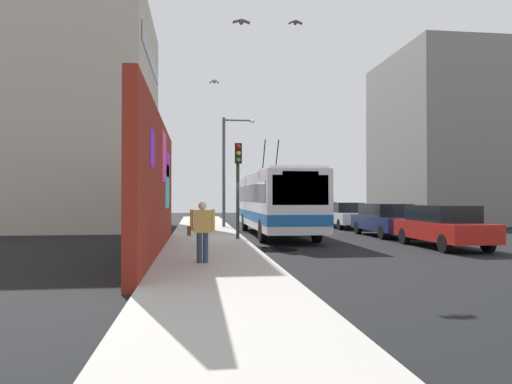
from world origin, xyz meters
TOP-DOWN VIEW (x-y plane):
  - ground_plane at (0.00, 0.00)m, footprint 80.00×80.00m
  - sidewalk_slab at (0.00, 1.60)m, footprint 48.00×3.20m
  - graffiti_wall at (-4.64, 3.35)m, footprint 12.68×0.32m
  - building_far_left at (10.47, 9.20)m, footprint 12.15×8.50m
  - building_far_right at (13.26, -17.00)m, footprint 10.69×9.48m
  - city_bus at (2.83, -1.80)m, footprint 11.45×2.56m
  - parked_car_red at (-3.63, -7.00)m, footprint 4.73×1.78m
  - parked_car_navy at (1.73, -7.00)m, footprint 4.94×1.84m
  - parked_car_white at (8.08, -7.00)m, footprint 4.86×1.81m
  - parked_car_champagne at (13.84, -7.00)m, footprint 4.81×1.85m
  - pedestrian_near_wall at (-7.75, 1.93)m, footprint 0.22×0.73m
  - traffic_light at (-0.60, 0.35)m, footprint 0.49×0.28m
  - street_lamp at (7.92, 0.22)m, footprint 0.44×1.94m
  - flying_pigeons at (-1.83, 0.22)m, footprint 10.87×3.44m
  - curbside_puddle at (-3.42, -0.60)m, footprint 1.95×1.95m

SIDE VIEW (x-z plane):
  - ground_plane at x=0.00m, z-range 0.00..0.00m
  - curbside_puddle at x=-3.42m, z-range 0.00..0.00m
  - sidewalk_slab at x=0.00m, z-range 0.00..0.15m
  - parked_car_red at x=-3.63m, z-range 0.04..1.62m
  - parked_car_white at x=8.08m, z-range 0.05..1.63m
  - parked_car_champagne at x=13.84m, z-range 0.05..1.63m
  - parked_car_navy at x=1.73m, z-range 0.05..1.63m
  - pedestrian_near_wall at x=-7.75m, z-range 0.28..1.88m
  - city_bus at x=2.83m, z-range -0.71..4.17m
  - graffiti_wall at x=-4.64m, z-range 0.01..4.45m
  - traffic_light at x=-0.60m, z-range 0.85..4.85m
  - street_lamp at x=7.92m, z-range 0.66..7.15m
  - building_far_right at x=13.26m, z-range 0.00..12.45m
  - building_far_left at x=10.47m, z-range 0.00..13.67m
  - flying_pigeons at x=-1.83m, z-range 7.42..9.23m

